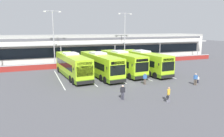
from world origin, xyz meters
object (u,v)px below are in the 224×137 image
object	(u,v)px
pedestrian_child	(198,79)
pedestrian_approaching_bus	(145,78)
pedestrian_in_dark_coat	(123,92)
coach_bus_left_centre	(100,65)
lamp_post_centre	(125,34)
pedestrian_with_handbag	(169,94)
coach_bus_right_centre	(144,62)
pedestrian_near_bin	(196,79)
lamp_post_west	(54,35)
coach_bus_leftmost	(72,66)
coach_bus_centre	(122,63)

from	to	relation	value
pedestrian_child	pedestrian_approaching_bus	distance (m)	7.62
pedestrian_in_dark_coat	coach_bus_left_centre	bearing A→B (deg)	83.88
pedestrian_child	pedestrian_approaching_bus	xyz separation A→B (m)	(-7.35, 1.98, 0.33)
pedestrian_approaching_bus	coach_bus_left_centre	bearing A→B (deg)	120.18
pedestrian_child	lamp_post_centre	bearing A→B (deg)	94.86
pedestrian_with_handbag	pedestrian_approaching_bus	world-z (taller)	same
coach_bus_right_centre	pedestrian_child	world-z (taller)	coach_bus_right_centre
pedestrian_in_dark_coat	pedestrian_near_bin	world-z (taller)	same
lamp_post_west	lamp_post_centre	distance (m)	15.55
pedestrian_near_bin	pedestrian_approaching_bus	size ratio (longest dim) A/B	1.00
pedestrian_child	coach_bus_leftmost	bearing A→B (deg)	147.41
pedestrian_with_handbag	pedestrian_in_dark_coat	world-z (taller)	same
pedestrian_with_handbag	lamp_post_centre	size ratio (longest dim) A/B	0.15
coach_bus_left_centre	pedestrian_in_dark_coat	bearing A→B (deg)	-96.12
coach_bus_leftmost	pedestrian_approaching_bus	distance (m)	11.63
pedestrian_approaching_bus	lamp_post_west	xyz separation A→B (m)	(-9.97, 18.45, 5.42)
lamp_post_centre	coach_bus_centre	bearing A→B (deg)	-116.68
pedestrian_child	lamp_post_west	world-z (taller)	lamp_post_west
pedestrian_near_bin	coach_bus_right_centre	bearing A→B (deg)	103.07
pedestrian_with_handbag	coach_bus_leftmost	bearing A→B (deg)	115.30
coach_bus_left_centre	pedestrian_approaching_bus	world-z (taller)	coach_bus_left_centre
coach_bus_right_centre	pedestrian_approaching_bus	bearing A→B (deg)	-119.10
coach_bus_right_centre	lamp_post_west	size ratio (longest dim) A/B	1.12
coach_bus_centre	pedestrian_near_bin	distance (m)	12.34
coach_bus_centre	pedestrian_in_dark_coat	size ratio (longest dim) A/B	7.61
coach_bus_left_centre	coach_bus_right_centre	size ratio (longest dim) A/B	1.00
coach_bus_right_centre	pedestrian_child	xyz separation A→B (m)	(3.42, -9.04, -1.24)
pedestrian_child	coach_bus_left_centre	bearing A→B (deg)	141.74
coach_bus_left_centre	lamp_post_west	bearing A→B (deg)	117.23
coach_bus_right_centre	pedestrian_with_handbag	world-z (taller)	coach_bus_right_centre
lamp_post_west	coach_bus_left_centre	bearing A→B (deg)	-62.77
coach_bus_centre	coach_bus_leftmost	bearing A→B (deg)	179.18
coach_bus_right_centre	pedestrian_with_handbag	size ratio (longest dim) A/B	7.61
coach_bus_right_centre	pedestrian_in_dark_coat	size ratio (longest dim) A/B	7.61
coach_bus_right_centre	pedestrian_in_dark_coat	world-z (taller)	coach_bus_right_centre
coach_bus_right_centre	lamp_post_centre	bearing A→B (deg)	82.11
coach_bus_left_centre	pedestrian_near_bin	bearing A→B (deg)	-43.49
pedestrian_with_handbag	lamp_post_west	distance (m)	27.42
coach_bus_leftmost	pedestrian_child	xyz separation A→B (m)	(15.70, -10.03, -1.24)
coach_bus_leftmost	lamp_post_west	xyz separation A→B (m)	(-1.63, 10.40, 4.50)
pedestrian_with_handbag	pedestrian_approaching_bus	bearing A→B (deg)	79.91
pedestrian_near_bin	pedestrian_approaching_bus	distance (m)	6.77
lamp_post_west	lamp_post_centre	size ratio (longest dim) A/B	1.00
coach_bus_leftmost	pedestrian_with_handbag	world-z (taller)	coach_bus_leftmost
pedestrian_with_handbag	pedestrian_child	world-z (taller)	pedestrian_with_handbag
pedestrian_in_dark_coat	pedestrian_approaching_bus	bearing A→B (deg)	40.41
coach_bus_centre	pedestrian_near_bin	world-z (taller)	coach_bus_centre
coach_bus_leftmost	lamp_post_centre	size ratio (longest dim) A/B	1.12
coach_bus_left_centre	pedestrian_in_dark_coat	xyz separation A→B (m)	(-1.25, -11.61, -0.91)
coach_bus_left_centre	pedestrian_child	world-z (taller)	coach_bus_left_centre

